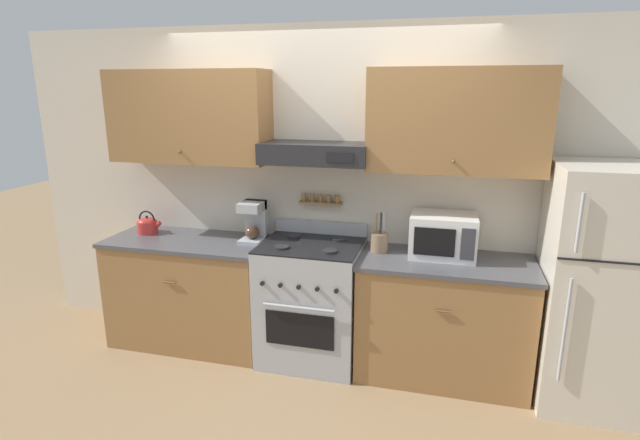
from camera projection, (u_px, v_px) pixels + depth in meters
name	position (u px, v px, depth m)	size (l,w,h in m)	color
ground_plane	(300.00, 377.00, 3.70)	(16.00, 16.00, 0.00)	#937551
wall_back	(318.00, 167.00, 3.88)	(5.20, 0.46, 2.55)	beige
counter_left	(192.00, 291.00, 4.14)	(1.31, 0.64, 0.90)	olive
counter_right	(443.00, 318.00, 3.65)	(1.23, 0.64, 0.90)	olive
stove_range	(311.00, 302.00, 3.87)	(0.75, 0.67, 1.05)	#ADAFB5
refrigerator	(604.00, 288.00, 3.26)	(0.76, 0.71, 1.62)	beige
tea_kettle	(148.00, 225.00, 4.18)	(0.22, 0.17, 0.19)	red
coffee_maker	(254.00, 220.00, 3.96)	(0.18, 0.25, 0.32)	#ADAFB5
microwave	(443.00, 235.00, 3.59)	(0.46, 0.36, 0.31)	white
utensil_crock	(379.00, 242.00, 3.70)	(0.13, 0.13, 0.30)	#8E7051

